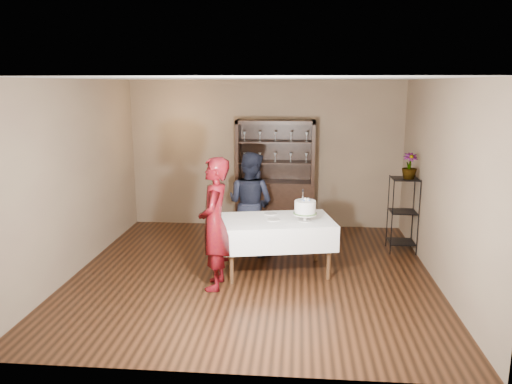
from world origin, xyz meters
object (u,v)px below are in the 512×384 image
woman (215,224)px  potted_plant (410,166)px  plant_etagere (403,211)px  man (250,203)px  china_hutch (275,194)px  cake_table (277,232)px  cake (305,208)px

woman → potted_plant: size_ratio=4.29×
plant_etagere → man: bearing=-173.5°
china_hutch → woman: 2.83m
plant_etagere → cake_table: bearing=-151.0°
china_hutch → woman: bearing=-103.3°
china_hutch → cake: size_ratio=4.42×
woman → potted_plant: (2.77, 1.65, 0.52)m
man → cake: (0.84, -0.86, 0.15)m
plant_etagere → man: size_ratio=0.74×
china_hutch → cake: china_hutch is taller
man → potted_plant: man is taller
cake_table → man: bearing=119.2°
plant_etagere → potted_plant: size_ratio=2.97×
cake_table → man: size_ratio=1.06×
cake_table → potted_plant: 2.39m
plant_etagere → woman: (-2.73, -1.70, 0.21)m
man → potted_plant: 2.53m
china_hutch → potted_plant: 2.50m
man → potted_plant: size_ratio=3.99×
cake_table → china_hutch: bearing=93.4°
china_hutch → woman: china_hutch is taller
china_hutch → potted_plant: size_ratio=4.95×
china_hutch → potted_plant: china_hutch is taller
cake → potted_plant: (1.61, 1.09, 0.43)m
china_hutch → cake: 2.27m
woman → man: size_ratio=1.07×
china_hutch → woman: size_ratio=1.15×
china_hutch → cake_table: size_ratio=1.17×
potted_plant → china_hutch: bearing=152.7°
woman → cake_table: bearing=126.6°
cake_table → woman: woman is taller
plant_etagere → potted_plant: bearing=-45.5°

